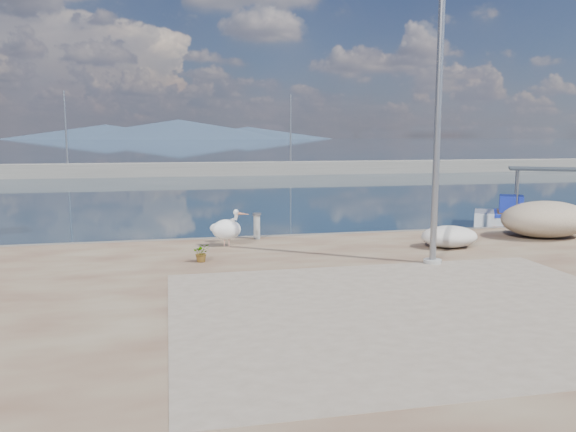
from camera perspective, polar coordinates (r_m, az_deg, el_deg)
The scene contains 12 objects.
ground at distance 13.19m, azimuth 3.49°, elevation -7.91°, with size 1400.00×1400.00×0.00m, color #162635.
quay at distance 7.86m, azimuth 15.92°, elevation -17.79°, with size 44.00×22.00×0.50m, color #533324.
quay_patch at distance 10.68m, azimuth 13.16°, elevation -9.17°, with size 9.00×7.00×0.01m, color gray.
breakwater at distance 52.40m, azimuth -8.35°, elevation 4.75°, with size 120.00×2.20×7.50m.
mountains at distance 662.27m, azimuth -11.54°, elevation 8.51°, with size 370.00×280.00×22.00m.
boat_right at distance 24.72m, azimuth 24.85°, elevation -0.57°, with size 5.93×4.62×2.78m.
pelican at distance 16.12m, azimuth -6.21°, elevation -1.31°, with size 1.12×0.79×1.08m.
lamp_post at distance 14.14m, azimuth 14.89°, elevation 8.51°, with size 0.44×0.96×7.00m.
bollard_near at distance 17.22m, azimuth -3.19°, elevation -0.91°, with size 0.26×0.26×0.80m.
potted_plant at distance 14.29m, azimuth -8.77°, elevation -3.69°, with size 0.42×0.37×0.47m, color #33722D.
net_pile_d at distance 16.58m, azimuth 16.06°, elevation -2.03°, with size 1.63×1.22×0.61m, color silver.
net_pile_c at distance 19.25m, azimuth 24.72°, elevation -0.29°, with size 2.89×2.06×1.13m, color #BFA78D.
Camera 1 is at (-3.43, -12.20, 3.65)m, focal length 35.00 mm.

